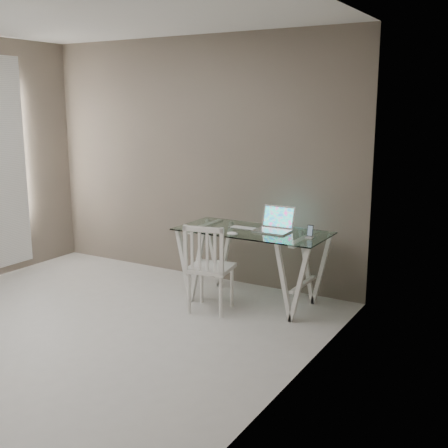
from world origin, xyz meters
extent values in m
plane|color=#B8B6B0|center=(0.00, 0.00, 0.00)|extent=(4.50, 4.50, 0.00)
cube|color=white|center=(0.00, 0.00, 2.70)|extent=(4.00, 4.50, 0.02)
cube|color=#695E52|center=(0.00, 2.25, 1.35)|extent=(4.00, 0.02, 2.70)
cube|color=#695E52|center=(2.00, 0.00, 1.35)|extent=(0.02, 4.50, 2.70)
cube|color=silver|center=(0.99, 1.73, 0.74)|extent=(1.50, 0.70, 0.01)
cube|color=silver|center=(0.44, 1.73, 0.36)|extent=(0.24, 0.62, 0.72)
cube|color=silver|center=(1.54, 1.73, 0.36)|extent=(0.24, 0.62, 0.72)
cube|color=white|center=(0.74, 1.34, 0.43)|extent=(0.46, 0.46, 0.04)
cylinder|color=white|center=(0.61, 1.15, 0.20)|extent=(0.03, 0.03, 0.41)
cylinder|color=white|center=(0.93, 1.21, 0.20)|extent=(0.03, 0.03, 0.41)
cylinder|color=white|center=(0.55, 1.46, 0.20)|extent=(0.03, 0.03, 0.41)
cylinder|color=white|center=(0.87, 1.52, 0.20)|extent=(0.03, 0.03, 0.41)
cube|color=white|center=(0.78, 1.15, 0.65)|extent=(0.40, 0.10, 0.45)
cube|color=silver|center=(1.18, 1.77, 0.75)|extent=(0.34, 0.23, 0.01)
cube|color=#19D899|center=(1.18, 1.91, 0.87)|extent=(0.34, 0.07, 0.22)
cube|color=silver|center=(0.86, 1.77, 0.75)|extent=(0.27, 0.12, 0.01)
ellipsoid|color=white|center=(0.92, 1.44, 0.76)|extent=(0.11, 0.07, 0.04)
cube|color=white|center=(1.59, 1.71, 0.75)|extent=(0.07, 0.07, 0.01)
cube|color=black|center=(1.59, 1.72, 0.81)|extent=(0.05, 0.03, 0.11)
camera|label=1|loc=(3.47, -3.07, 1.97)|focal=45.00mm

